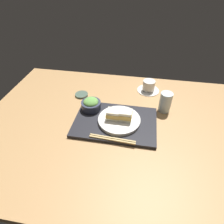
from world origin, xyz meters
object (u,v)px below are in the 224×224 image
Objects in this scene: teaspoon at (169,96)px; coffee_cup at (149,86)px; drinking_glass at (165,102)px; sandwich_near at (113,114)px; chopsticks_pair at (112,139)px; sandwich_plate at (119,120)px; salad_bowl at (91,104)px; small_sauce_dish at (82,95)px; sandwich_far at (125,115)px.

coffee_cup is at bearing 159.17° from teaspoon.
coffee_cup is at bearing 115.95° from drinking_glass.
sandwich_near is 0.49× the size of coffee_cup.
sandwich_near is 0.60× the size of drinking_glass.
drinking_glass is at bearing 48.92° from chopsticks_pair.
sandwich_plate is at bearing -132.83° from teaspoon.
sandwich_plate is at bearing -24.77° from salad_bowl.
drinking_glass reaches higher than sandwich_plate.
small_sauce_dish is 52.80cm from teaspoon.
teaspoon is (42.55, 20.88, -4.27)cm from salad_bowl.
chopsticks_pair is (-1.28, -12.58, -0.51)cm from sandwich_plate.
teaspoon is at bearing 74.65° from drinking_glass.
sandwich_plate is at bearing -112.28° from coffee_cup.
teaspoon is (12.70, -4.83, -2.59)cm from coffee_cup.
sandwich_plate is 2.74× the size of small_sauce_dish.
chopsticks_pair is at bearing -95.82° from sandwich_plate.
salad_bowl is at bearing -153.86° from teaspoon.
salad_bowl is 0.76× the size of coffee_cup.
drinking_glass is at bearing 30.17° from sandwich_near.
salad_bowl is at bearing 150.30° from sandwich_near.
sandwich_far is at bearing -21.11° from salad_bowl.
chopsticks_pair is at bearing -108.02° from coffee_cup.
sandwich_near reaches higher than sandwich_plate.
sandwich_near is 0.32× the size of chopsticks_pair.
sandwich_far reaches higher than sandwich_plate.
sandwich_near is 13.20cm from chopsticks_pair.
salad_bowl reaches higher than chopsticks_pair.
teaspoon is at bearing 8.36° from small_sauce_dish.
drinking_glass reaches higher than salad_bowl.
teaspoon is at bearing 56.04° from chopsticks_pair.
sandwich_near is (-2.98, -0.07, 3.35)cm from sandwich_plate.
sandwich_near is at bearing -178.67° from sandwich_far.
drinking_glass is 1.46× the size of small_sauce_dish.
chopsticks_pair is 36.48cm from drinking_glass.
teaspoon is at bearing -20.83° from coffee_cup.
sandwich_near is 0.72× the size of teaspoon.
salad_bowl is 39.51cm from drinking_glass.
salad_bowl is at bearing 158.89° from sandwich_far.
sandwich_far reaches higher than small_sauce_dish.
sandwich_near is 41.20cm from teaspoon.
chopsticks_pair is at bearing -53.47° from small_sauce_dish.
small_sauce_dish is at bearing 137.86° from sandwich_near.
sandwich_plate is 12.66cm from chopsticks_pair.
sandwich_near reaches higher than small_sauce_dish.
sandwich_far reaches higher than chopsticks_pair.
sandwich_plate is 4.60cm from sandwich_far.
coffee_cup reaches higher than small_sauce_dish.
drinking_glass reaches higher than small_sauce_dish.
sandwich_near is 5.97cm from sandwich_far.
salad_bowl is (-13.26, 7.56, -1.25)cm from sandwich_near.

